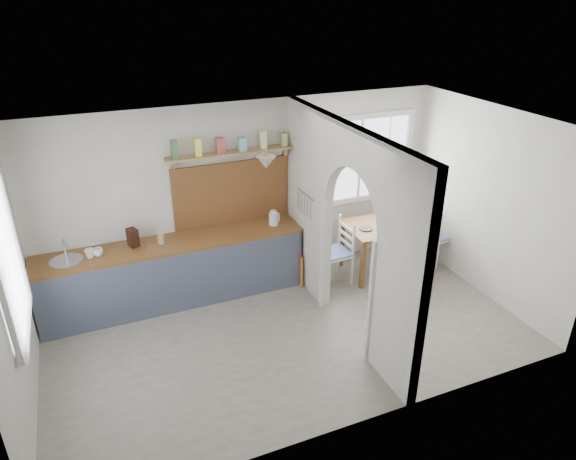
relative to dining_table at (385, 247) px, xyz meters
name	(u,v)px	position (x,y,z in m)	size (l,w,h in m)	color
floor	(290,333)	(-1.95, -0.91, -0.39)	(5.80, 3.20, 0.01)	gray
ceiling	(290,130)	(-1.95, -0.91, 2.21)	(5.80, 3.20, 0.01)	silver
walls	(290,241)	(-1.95, -0.91, 0.91)	(5.81, 3.21, 2.60)	silver
partition	(342,218)	(-1.25, -0.86, 1.06)	(0.12, 3.20, 2.60)	silver
kitchen_window	(4,262)	(-4.82, -0.91, 1.26)	(0.10, 1.16, 1.50)	white
nook_window	(360,159)	(-0.15, 0.65, 1.21)	(1.76, 0.10, 1.30)	white
counter	(175,270)	(-3.08, 0.41, 0.07)	(3.50, 0.60, 0.90)	brown
sink	(66,261)	(-4.38, 0.39, 0.50)	(0.40, 0.40, 0.02)	#B7B9C0
backsplash	(232,193)	(-2.15, 0.66, 0.96)	(1.65, 0.03, 0.90)	brown
shelf	(232,149)	(-2.15, 0.58, 1.61)	(1.75, 0.20, 0.21)	#A8854F
pendant_lamp	(266,162)	(-1.80, 0.24, 1.49)	(0.26, 0.26, 0.16)	beige
utensil_rail	(306,195)	(-1.34, -0.01, 1.06)	(0.02, 0.02, 0.50)	#B7B9C0
dining_table	(385,247)	(0.00, 0.00, 0.00)	(1.24, 0.82, 0.77)	brown
chair_left	(334,252)	(-0.87, 0.01, 0.09)	(0.44, 0.44, 0.95)	silver
chair_right	(439,234)	(0.91, -0.08, 0.09)	(0.44, 0.44, 0.96)	silver
kettle	(274,218)	(-1.65, 0.38, 0.62)	(0.18, 0.14, 0.21)	silver
mug_a	(90,254)	(-4.10, 0.36, 0.57)	(0.12, 0.12, 0.11)	white
mug_b	(98,252)	(-4.01, 0.37, 0.56)	(0.12, 0.12, 0.10)	white
knife_block	(133,237)	(-3.56, 0.48, 0.63)	(0.11, 0.15, 0.24)	#462315
jar	(161,238)	(-3.22, 0.41, 0.58)	(0.09, 0.09, 0.14)	#9A875E
towel_magenta	(301,270)	(-1.37, 0.06, -0.11)	(0.02, 0.03, 0.53)	#BD1945
towel_orange	(302,272)	(-1.37, 0.02, -0.14)	(0.02, 0.03, 0.49)	orange
bowl	(410,220)	(0.33, -0.08, 0.43)	(0.33, 0.33, 0.08)	white
table_cup	(386,227)	(-0.14, -0.16, 0.43)	(0.09, 0.09, 0.09)	gray
plate	(366,229)	(-0.38, -0.02, 0.39)	(0.20, 0.20, 0.02)	black
vase	(389,214)	(0.11, 0.15, 0.47)	(0.16, 0.16, 0.17)	#59366F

